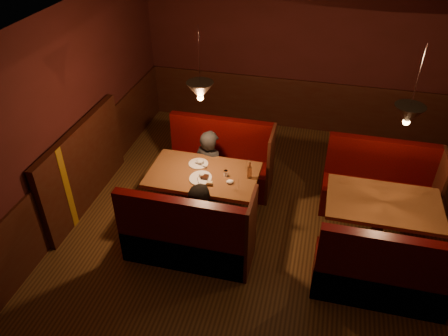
% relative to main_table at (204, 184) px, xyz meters
% --- Properties ---
extents(room, '(6.02, 7.02, 2.92)m').
position_rel_main_table_xyz_m(room, '(0.79, -0.39, 0.43)').
color(room, '#492E17').
rests_on(room, ground).
extents(main_table, '(1.51, 0.92, 1.06)m').
position_rel_main_table_xyz_m(main_table, '(0.00, 0.00, 0.00)').
color(main_table, brown).
rests_on(main_table, ground).
extents(main_bench_far, '(1.67, 0.59, 1.14)m').
position_rel_main_table_xyz_m(main_bench_far, '(0.02, 0.86, -0.26)').
color(main_bench_far, '#310504').
rests_on(main_bench_far, ground).
extents(main_bench_near, '(1.67, 0.59, 1.14)m').
position_rel_main_table_xyz_m(main_bench_near, '(0.02, -0.86, -0.26)').
color(main_bench_near, '#310504').
rests_on(main_bench_near, ground).
extents(second_table, '(1.43, 0.91, 0.81)m').
position_rel_main_table_xyz_m(second_table, '(2.39, -0.04, -0.03)').
color(second_table, brown).
rests_on(second_table, ground).
extents(second_bench_far, '(1.58, 0.59, 1.13)m').
position_rel_main_table_xyz_m(second_bench_far, '(2.42, 0.81, -0.27)').
color(second_bench_far, '#310504').
rests_on(second_bench_far, ground).
extents(second_bench_near, '(1.58, 0.59, 1.13)m').
position_rel_main_table_xyz_m(second_bench_near, '(2.42, -0.89, -0.27)').
color(second_bench_near, '#310504').
rests_on(second_bench_near, ground).
extents(diner_a, '(0.65, 0.54, 1.51)m').
position_rel_main_table_xyz_m(diner_a, '(-0.07, 0.56, 0.13)').
color(diner_a, black).
rests_on(diner_a, ground).
extents(diner_b, '(0.77, 0.65, 1.41)m').
position_rel_main_table_xyz_m(diner_b, '(0.16, -0.64, 0.08)').
color(diner_b, black).
rests_on(diner_b, ground).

